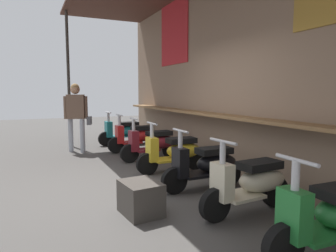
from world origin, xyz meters
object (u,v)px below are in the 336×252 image
Objects in this scene: scooter_red at (138,136)px; scooter_black at (207,164)px; scooter_yellow at (176,152)px; merchandise_crate at (141,198)px; scooter_cream at (252,182)px; scooter_green at (333,215)px; shopper_with_handbag at (76,110)px; scooter_teal at (125,131)px; scooter_maroon at (154,143)px.

scooter_red and scooter_black have the same top height.
scooter_red is at bearing -89.22° from scooter_yellow.
merchandise_crate is at bearing 52.72° from scooter_yellow.
scooter_cream and scooter_green have the same top height.
scooter_green reaches higher than merchandise_crate.
shopper_with_handbag reaches higher than merchandise_crate.
shopper_with_handbag is (-3.90, -1.43, 0.67)m from scooter_black.
scooter_black is at bearing 87.26° from scooter_teal.
scooter_yellow is at bearing 87.26° from scooter_teal.
scooter_maroon is 4.41m from scooter_green.
merchandise_crate is (4.42, 0.13, -0.86)m from shopper_with_handbag.
scooter_red is at bearing -94.24° from scooter_cream.
scooter_teal is 2.27m from scooter_maroon.
scooter_black is 1.00× the size of scooter_cream.
scooter_yellow is 1.00× the size of scooter_cream.
scooter_yellow and scooter_black have the same top height.
scooter_yellow is at bearing -94.24° from scooter_cream.
scooter_red is 1.00× the size of scooter_green.
scooter_maroon is 1.09m from scooter_yellow.
merchandise_crate is (1.65, -1.29, -0.18)m from scooter_yellow.
merchandise_crate is (3.86, -1.29, -0.18)m from scooter_red.
scooter_cream is at bearing 67.42° from merchandise_crate.
shopper_with_handbag is at bearing -70.36° from scooter_black.
scooter_teal is 1.69m from shopper_with_handbag.
scooter_yellow is 2.19m from scooter_cream.
scooter_maroon reaches higher than merchandise_crate.
scooter_maroon is 1.00× the size of scooter_cream.
scooter_teal is 4.50m from scooter_black.
merchandise_crate is at bearing 72.80° from scooter_teal.
scooter_teal is 1.00× the size of scooter_green.
scooter_maroon and scooter_green have the same top height.
scooter_maroon is at bearing 87.26° from scooter_teal.
scooter_green is (1.13, 0.00, 0.00)m from scooter_cream.
shopper_with_handbag is (-2.77, -1.43, 0.67)m from scooter_yellow.
scooter_red is 3.35m from scooter_black.
scooter_red is 1.00× the size of scooter_black.
scooter_maroon and scooter_yellow have the same top height.
scooter_cream is 2.60× the size of merchandise_crate.
scooter_cream is at bearing 89.59° from scooter_black.
scooter_black is (1.14, 0.00, 0.00)m from scooter_yellow.
scooter_black and scooter_green have the same top height.
scooter_black reaches higher than merchandise_crate.
scooter_maroon is (2.27, 0.00, 0.00)m from scooter_teal.
scooter_maroon is 3.04m from merchandise_crate.
scooter_black is at bearing -94.24° from scooter_cream.
scooter_red is at bearing 87.26° from scooter_teal.
scooter_yellow is 1.00× the size of scooter_black.
merchandise_crate is at bearing -160.95° from shopper_with_handbag.
scooter_black is 1.06m from scooter_cream.
scooter_green is at bearing 89.60° from scooter_red.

